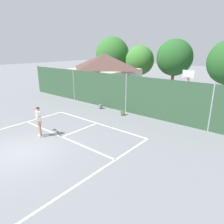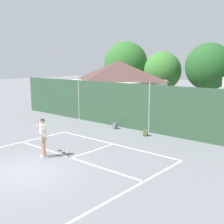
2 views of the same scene
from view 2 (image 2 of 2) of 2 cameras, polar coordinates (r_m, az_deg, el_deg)
ground_plane at (r=12.24m, az=-17.08°, el=-11.67°), size 120.00×120.00×0.00m
court_markings at (r=12.57m, az=-14.55°, el=-10.96°), size 8.30×11.10×0.01m
chainlink_fence at (r=18.06m, az=7.49°, el=0.66°), size 26.09×0.09×3.19m
clubhouse_building at (r=24.75m, az=1.25°, el=5.18°), size 7.14×5.71×4.54m
treeline_backdrop at (r=28.74m, az=16.11°, el=8.46°), size 25.22×4.67×6.73m
tennis_player at (r=13.67m, az=-13.69°, el=-4.34°), size 1.38×0.53×1.85m
tennis_ball at (r=14.53m, az=-8.82°, el=-7.73°), size 0.07×0.07×0.07m
backpack_grey at (r=19.11m, az=0.61°, el=-2.80°), size 0.29×0.26×0.46m
backpack_olive at (r=17.42m, az=6.71°, el=-4.14°), size 0.33×0.32×0.46m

